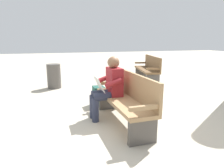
{
  "coord_description": "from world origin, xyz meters",
  "views": [
    {
      "loc": [
        -3.23,
        1.19,
        1.48
      ],
      "look_at": [
        0.15,
        0.15,
        0.7
      ],
      "focal_mm": 32.5,
      "sensor_mm": 36.0,
      "label": 1
    }
  ],
  "objects_px": {
    "person_seated": "(109,86)",
    "backpack": "(99,96)",
    "bench_far": "(148,68)",
    "bench_near": "(126,98)",
    "trash_bin": "(54,76)"
  },
  "relations": [
    {
      "from": "bench_far",
      "to": "bench_near",
      "type": "bearing_deg",
      "value": 158.68
    },
    {
      "from": "person_seated",
      "to": "trash_bin",
      "type": "distance_m",
      "value": 3.02
    },
    {
      "from": "bench_near",
      "to": "trash_bin",
      "type": "relative_size",
      "value": 2.43
    },
    {
      "from": "person_seated",
      "to": "trash_bin",
      "type": "bearing_deg",
      "value": 16.83
    },
    {
      "from": "bench_far",
      "to": "person_seated",
      "type": "bearing_deg",
      "value": 153.17
    },
    {
      "from": "backpack",
      "to": "bench_far",
      "type": "distance_m",
      "value": 3.21
    },
    {
      "from": "bench_far",
      "to": "trash_bin",
      "type": "bearing_deg",
      "value": 103.24
    },
    {
      "from": "person_seated",
      "to": "backpack",
      "type": "xyz_separation_m",
      "value": [
        0.81,
        0.01,
        -0.41
      ]
    },
    {
      "from": "person_seated",
      "to": "bench_far",
      "type": "xyz_separation_m",
      "value": [
        2.97,
        -2.34,
        -0.17
      ]
    },
    {
      "from": "bench_near",
      "to": "trash_bin",
      "type": "distance_m",
      "value": 3.38
    },
    {
      "from": "bench_near",
      "to": "bench_far",
      "type": "height_order",
      "value": "same"
    },
    {
      "from": "bench_near",
      "to": "bench_far",
      "type": "relative_size",
      "value": 0.97
    },
    {
      "from": "person_seated",
      "to": "trash_bin",
      "type": "xyz_separation_m",
      "value": [
        2.87,
        0.93,
        -0.26
      ]
    },
    {
      "from": "backpack",
      "to": "trash_bin",
      "type": "bearing_deg",
      "value": 24.0
    },
    {
      "from": "bench_near",
      "to": "trash_bin",
      "type": "bearing_deg",
      "value": 19.12
    }
  ]
}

